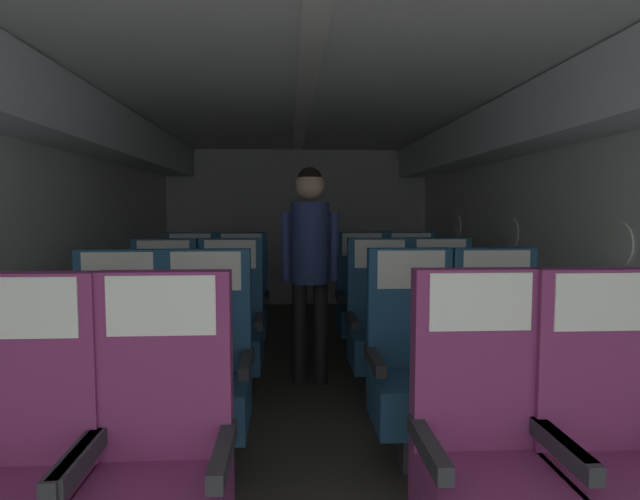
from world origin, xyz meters
name	(u,v)px	position (x,y,z in m)	size (l,w,h in m)	color
ground	(306,398)	(0.00, 3.57, -0.01)	(3.79, 7.55, 0.02)	#3D3833
fuselage_shell	(305,171)	(0.00, 3.84, 1.59)	(3.67, 7.20, 2.17)	silver
seat_a_left_window	(14,480)	(-0.98, 1.63, 0.47)	(0.48, 0.46, 1.11)	#38383D
seat_a_left_aisle	(158,473)	(-0.54, 1.65, 0.47)	(0.48, 0.46, 1.11)	#38383D
seat_a_right_aisle	(614,463)	(0.97, 1.63, 0.47)	(0.48, 0.46, 1.11)	#38383D
seat_a_right_window	(486,462)	(0.54, 1.65, 0.47)	(0.48, 0.46, 1.11)	#38383D
seat_b_left_window	(115,379)	(-0.98, 2.60, 0.47)	(0.48, 0.46, 1.11)	#38383D
seat_b_left_aisle	(205,377)	(-0.54, 2.60, 0.47)	(0.48, 0.46, 1.11)	#38383D
seat_b_right_aisle	(501,372)	(0.98, 2.59, 0.47)	(0.48, 0.46, 1.11)	#38383D
seat_b_right_window	(414,373)	(0.52, 2.61, 0.47)	(0.48, 0.46, 1.11)	#38383D
seat_c_left_window	(162,333)	(-0.98, 3.57, 0.47)	(0.48, 0.46, 1.11)	#38383D
seat_c_left_aisle	(230,331)	(-0.53, 3.59, 0.47)	(0.48, 0.46, 1.11)	#38383D
seat_c_right_aisle	(443,328)	(0.97, 3.59, 0.47)	(0.48, 0.46, 1.11)	#38383D
seat_c_right_window	(381,330)	(0.52, 3.56, 0.47)	(0.48, 0.46, 1.11)	#38383D
seat_d_left_window	(189,306)	(-0.98, 4.55, 0.47)	(0.48, 0.46, 1.11)	#38383D
seat_d_left_aisle	(241,306)	(-0.53, 4.54, 0.47)	(0.48, 0.46, 1.11)	#38383D
seat_d_right_aisle	(413,304)	(0.98, 4.54, 0.47)	(0.48, 0.46, 1.11)	#38383D
seat_d_right_window	(363,304)	(0.53, 4.54, 0.47)	(0.48, 0.46, 1.11)	#38383D
flight_attendant	(310,251)	(0.04, 3.86, 1.00)	(0.43, 0.28, 1.62)	black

